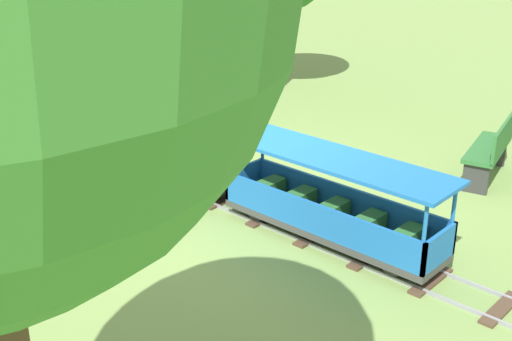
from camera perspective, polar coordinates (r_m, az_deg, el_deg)
name	(u,v)px	position (r m, az deg, el deg)	size (l,w,h in m)	color
ground_plane	(248,209)	(8.02, -0.73, -3.39)	(60.00, 60.00, 0.00)	#75934C
track	(268,216)	(7.80, 1.09, -4.00)	(0.67, 6.40, 0.04)	gray
locomotive	(197,155)	(8.41, -5.15, 1.37)	(0.63, 1.45, 0.99)	black
passenger_car	(331,207)	(7.13, 6.55, -3.21)	(0.73, 2.70, 0.97)	#3F3F3F
conductor_person	(148,143)	(7.49, -9.40, 2.34)	(0.30, 0.30, 1.62)	#282D47
park_bench	(491,150)	(9.30, 19.78, 1.72)	(1.36, 0.67, 0.82)	#2D6B33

